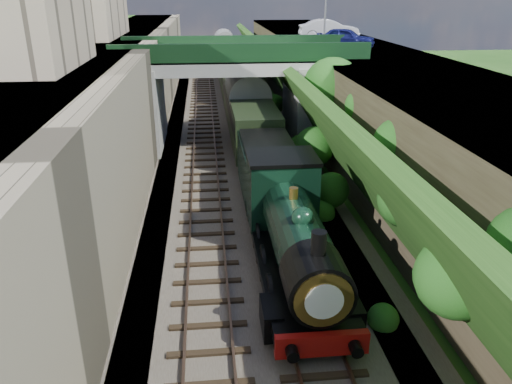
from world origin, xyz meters
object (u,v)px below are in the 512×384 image
at_px(locomotive, 293,235).
at_px(car_blue, 346,38).
at_px(car_silver, 329,29).
at_px(tender, 268,174).
at_px(road_bridge, 246,88).
at_px(tree, 333,90).

bearing_deg(locomotive, car_blue, 70.73).
distance_m(car_blue, locomotive, 23.00).
bearing_deg(car_silver, tender, 163.35).
bearing_deg(road_bridge, tree, -41.30).
relative_size(car_blue, tender, 0.71).
distance_m(tree, car_blue, 8.46).
relative_size(road_bridge, car_silver, 3.15).
bearing_deg(tree, road_bridge, 138.70).
height_order(car_silver, tender, car_silver).
bearing_deg(road_bridge, tender, -88.61).
bearing_deg(car_blue, car_silver, 19.12).
xyz_separation_m(tree, locomotive, (-4.71, -13.51, -2.75)).
height_order(car_blue, locomotive, car_blue).
bearing_deg(car_silver, locomotive, 168.48).
distance_m(car_blue, tender, 16.56).
xyz_separation_m(tree, car_silver, (3.07, 14.48, 2.44)).
bearing_deg(locomotive, tree, 70.76).
relative_size(car_silver, locomotive, 0.50).
distance_m(road_bridge, tender, 10.80).
height_order(car_blue, car_silver, car_silver).
xyz_separation_m(road_bridge, locomotive, (0.26, -17.87, -2.18)).
xyz_separation_m(road_bridge, car_blue, (7.66, 3.31, 2.90)).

